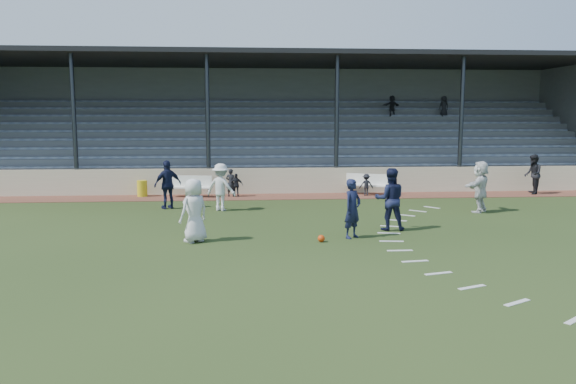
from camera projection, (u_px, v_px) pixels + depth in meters
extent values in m
plane|color=#253515|center=(295.00, 253.00, 14.98)|extent=(90.00, 90.00, 0.00)
cube|color=brown|center=(274.00, 197.00, 25.35)|extent=(34.00, 2.00, 0.02)
cube|color=beige|center=(273.00, 181.00, 26.31)|extent=(34.00, 0.18, 1.20)
cube|color=white|center=(190.00, 188.00, 25.05)|extent=(2.04, 0.71, 0.06)
cube|color=white|center=(190.00, 181.00, 25.23)|extent=(1.98, 0.38, 0.54)
cylinder|color=#292C30|center=(171.00, 192.00, 25.15)|extent=(0.06, 0.06, 0.40)
cylinder|color=#292C30|center=(209.00, 193.00, 25.01)|extent=(0.06, 0.06, 0.40)
cube|color=white|center=(368.00, 185.00, 25.84)|extent=(1.99, 1.19, 0.06)
cube|color=white|center=(367.00, 179.00, 26.03)|extent=(1.84, 0.88, 0.54)
cylinder|color=#292C30|center=(350.00, 190.00, 26.16)|extent=(0.06, 0.06, 0.40)
cylinder|color=#292C30|center=(387.00, 191.00, 25.59)|extent=(0.06, 0.06, 0.40)
cylinder|color=gold|center=(142.00, 188.00, 25.30)|extent=(0.45, 0.45, 0.72)
sphere|color=#C4390B|center=(321.00, 238.00, 16.24)|extent=(0.21, 0.21, 0.21)
imported|color=silver|center=(194.00, 210.00, 16.15)|extent=(1.07, 1.04, 1.85)
imported|color=#131734|center=(353.00, 209.00, 16.69)|extent=(0.77, 0.75, 1.78)
imported|color=#131734|center=(390.00, 199.00, 17.85)|extent=(1.05, 0.86, 1.99)
imported|color=silver|center=(221.00, 187.00, 21.52)|extent=(1.35, 1.11, 1.82)
imported|color=#131734|center=(168.00, 185.00, 22.00)|extent=(1.20, 0.98, 1.91)
imported|color=silver|center=(480.00, 187.00, 21.21)|extent=(1.65, 1.72, 1.95)
imported|color=black|center=(533.00, 174.00, 26.04)|extent=(0.93, 1.06, 1.84)
imported|color=black|center=(231.00, 183.00, 25.24)|extent=(0.53, 0.43, 1.26)
imported|color=black|center=(236.00, 185.00, 25.19)|extent=(0.63, 0.30, 1.04)
imported|color=black|center=(366.00, 185.00, 25.55)|extent=(0.65, 0.38, 1.00)
cube|color=slate|center=(273.00, 180.00, 26.85)|extent=(34.00, 0.80, 1.20)
cube|color=#8896A5|center=(272.00, 166.00, 26.86)|extent=(33.00, 0.28, 0.10)
cube|color=slate|center=(272.00, 174.00, 27.61)|extent=(34.00, 0.80, 1.60)
cube|color=#8896A5|center=(272.00, 156.00, 27.60)|extent=(33.00, 0.28, 0.10)
cube|color=slate|center=(271.00, 168.00, 28.38)|extent=(34.00, 0.80, 2.00)
cube|color=#8896A5|center=(271.00, 147.00, 28.34)|extent=(33.00, 0.28, 0.10)
cube|color=slate|center=(270.00, 163.00, 29.14)|extent=(34.00, 0.80, 2.40)
cube|color=#8896A5|center=(270.00, 139.00, 29.07)|extent=(33.00, 0.28, 0.10)
cube|color=slate|center=(269.00, 158.00, 29.90)|extent=(34.00, 0.80, 2.80)
cube|color=#8896A5|center=(269.00, 131.00, 29.81)|extent=(33.00, 0.28, 0.10)
cube|color=slate|center=(269.00, 153.00, 30.67)|extent=(34.00, 0.80, 3.20)
cube|color=#8896A5|center=(269.00, 123.00, 30.55)|extent=(33.00, 0.28, 0.10)
cube|color=slate|center=(268.00, 149.00, 31.43)|extent=(34.00, 0.80, 3.60)
cube|color=#8896A5|center=(268.00, 116.00, 31.28)|extent=(33.00, 0.28, 0.10)
cube|color=slate|center=(268.00, 145.00, 32.19)|extent=(34.00, 0.80, 4.00)
cube|color=#8896A5|center=(267.00, 108.00, 32.02)|extent=(33.00, 0.28, 0.10)
cube|color=slate|center=(267.00, 140.00, 32.96)|extent=(34.00, 0.80, 4.40)
cube|color=#8896A5|center=(267.00, 102.00, 32.75)|extent=(33.00, 0.28, 0.10)
cube|color=slate|center=(266.00, 123.00, 33.42)|extent=(34.00, 0.40, 6.40)
cube|color=slate|center=(572.00, 124.00, 31.15)|extent=(0.30, 7.80, 6.40)
cube|color=black|center=(269.00, 60.00, 29.12)|extent=(34.60, 9.00, 0.22)
cylinder|color=#292C30|center=(74.00, 124.00, 25.36)|extent=(0.20, 0.20, 6.50)
cylinder|color=#292C30|center=(208.00, 124.00, 25.82)|extent=(0.20, 0.20, 6.50)
cylinder|color=#292C30|center=(337.00, 124.00, 26.28)|extent=(0.20, 0.20, 6.50)
cylinder|color=#292C30|center=(461.00, 124.00, 26.74)|extent=(0.20, 0.20, 6.50)
cylinder|color=#292C30|center=(273.00, 167.00, 26.22)|extent=(34.00, 0.05, 0.05)
imported|color=black|center=(444.00, 106.00, 31.92)|extent=(0.63, 0.47, 1.17)
imported|color=black|center=(392.00, 106.00, 31.69)|extent=(1.15, 0.70, 1.18)
cube|color=silver|center=(432.00, 207.00, 22.37)|extent=(0.54, 0.61, 0.01)
cube|color=silver|center=(418.00, 211.00, 21.53)|extent=(0.59, 0.56, 0.01)
cube|color=silver|center=(406.00, 215.00, 20.60)|extent=(0.64, 0.51, 0.01)
cube|color=silver|center=(397.00, 220.00, 19.60)|extent=(0.67, 0.44, 0.01)
cube|color=silver|center=(391.00, 226.00, 18.55)|extent=(0.70, 0.37, 0.01)
cube|color=silver|center=(389.00, 233.00, 17.45)|extent=(0.71, 0.29, 0.01)
cube|color=silver|center=(392.00, 241.00, 16.32)|extent=(0.71, 0.21, 0.01)
cube|color=silver|center=(400.00, 251.00, 15.19)|extent=(0.70, 0.12, 0.01)
cube|color=silver|center=(415.00, 261.00, 14.08)|extent=(0.71, 0.21, 0.01)
cube|color=silver|center=(439.00, 273.00, 12.99)|extent=(0.71, 0.29, 0.01)
cube|color=silver|center=(472.00, 287.00, 11.94)|extent=(0.70, 0.37, 0.01)
cube|color=silver|center=(517.00, 303.00, 10.96)|extent=(0.67, 0.44, 0.01)
cube|color=silver|center=(576.00, 319.00, 10.05)|extent=(0.64, 0.51, 0.01)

